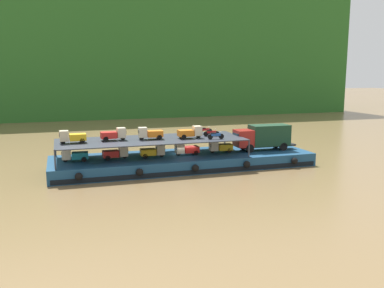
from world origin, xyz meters
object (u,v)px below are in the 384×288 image
Objects in this scene: mini_truck_upper_stern at (72,137)px; mini_truck_upper_bow at (190,132)px; mini_truck_lower_aft at (116,153)px; mini_truck_lower_mid at (153,151)px; mini_truck_lower_fore at (186,149)px; mini_truck_upper_mid at (114,134)px; mini_truck_lower_bow at (220,147)px; mini_truck_upper_fore at (150,133)px; cargo_barge at (184,161)px; covered_lorry at (263,137)px; motorcycle_upper_port at (216,135)px; motorcycle_upper_stbd at (205,130)px; motorcycle_upper_centre at (211,133)px; mini_truck_lower_stern at (75,155)px.

mini_truck_upper_stern is 0.99× the size of mini_truck_upper_bow.
mini_truck_lower_aft and mini_truck_lower_mid have the same top height.
mini_truck_upper_mid is at bearing 174.95° from mini_truck_lower_fore.
mini_truck_lower_aft is at bearing -81.43° from mini_truck_upper_mid.
mini_truck_lower_bow is 8.72m from mini_truck_upper_fore.
mini_truck_upper_stern is at bearing -179.84° from cargo_barge.
mini_truck_upper_mid is at bearing 177.86° from covered_lorry.
mini_truck_upper_fore reaches higher than motorcycle_upper_port.
mini_truck_lower_mid is at bearing -11.06° from mini_truck_upper_mid.
mini_truck_lower_mid is 7.76m from motorcycle_upper_stbd.
motorcycle_upper_stbd is (-0.00, 2.20, 0.00)m from motorcycle_upper_centre.
mini_truck_upper_fore is (8.41, 0.02, 0.00)m from mini_truck_upper_stern.
covered_lorry is 5.64m from mini_truck_lower_bow.
motorcycle_upper_stbd reaches higher than mini_truck_lower_stern.
mini_truck_upper_stern is 12.95m from mini_truck_upper_bow.
mini_truck_lower_mid and mini_truck_lower_bow have the same top height.
motorcycle_upper_port is 1.00× the size of motorcycle_upper_centre.
mini_truck_lower_fore is at bearing -174.44° from motorcycle_upper_centre.
mini_truck_upper_mid reaches higher than motorcycle_upper_centre.
mini_truck_lower_aft is 2.08m from mini_truck_upper_mid.
mini_truck_lower_mid is 1.46× the size of motorcycle_upper_stbd.
mini_truck_lower_bow is at bearing 0.09° from cargo_barge.
motorcycle_upper_stbd is at bearing 159.88° from covered_lorry.
mini_truck_lower_stern is 15.69m from motorcycle_upper_centre.
motorcycle_upper_stbd is (3.36, 2.24, 3.18)m from cargo_barge.
mini_truck_lower_stern is (-12.23, 0.02, 1.44)m from cargo_barge.
mini_truck_lower_fore is at bearing -49.33° from cargo_barge.
mini_truck_upper_bow is at bearing -170.56° from mini_truck_lower_bow.
cargo_barge is 10.37m from covered_lorry.
mini_truck_upper_stern is 1.45× the size of motorcycle_upper_centre.
mini_truck_lower_mid is 8.28m from mini_truck_lower_bow.
motorcycle_upper_port is 4.42m from motorcycle_upper_stbd.
cargo_barge is at bearing 131.23° from mini_truck_upper_bow.
mini_truck_lower_fore reaches higher than cargo_barge.
motorcycle_upper_port is at bearing -7.86° from mini_truck_upper_stern.
covered_lorry is 17.97m from mini_truck_lower_aft.
mini_truck_upper_mid reaches higher than mini_truck_lower_mid.
mini_truck_lower_fore is 3.85m from motorcycle_upper_port.
motorcycle_upper_centre is (3.14, 0.31, 1.74)m from mini_truck_lower_fore.
mini_truck_lower_fore is at bearing 131.62° from mini_truck_upper_bow.
covered_lorry is 4.15× the size of motorcycle_upper_port.
cargo_barge is at bearing 130.67° from mini_truck_lower_fore.
motorcycle_upper_port reaches higher than mini_truck_lower_bow.
motorcycle_upper_stbd is (7.10, 2.61, 1.74)m from mini_truck_lower_mid.
mini_truck_upper_fore is (-8.49, -0.03, 2.00)m from mini_truck_lower_bow.
cargo_barge is 5.14m from motorcycle_upper_stbd.
mini_truck_upper_mid is at bearing 177.89° from motorcycle_upper_centre.
mini_truck_lower_stern is 1.00× the size of mini_truck_upper_bow.
motorcycle_upper_port is at bearing -16.97° from mini_truck_upper_fore.
motorcycle_upper_port is (10.95, -2.07, 1.74)m from mini_truck_lower_aft.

